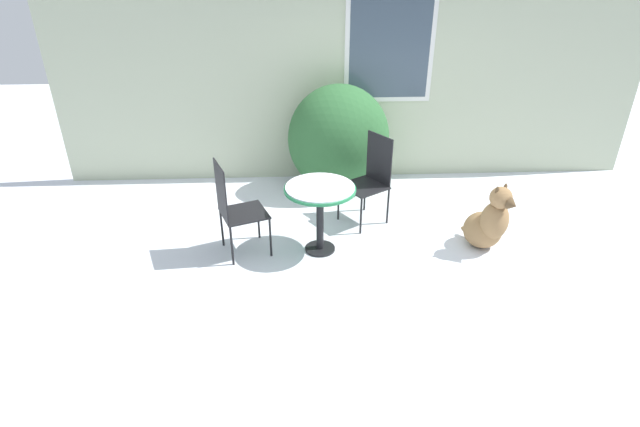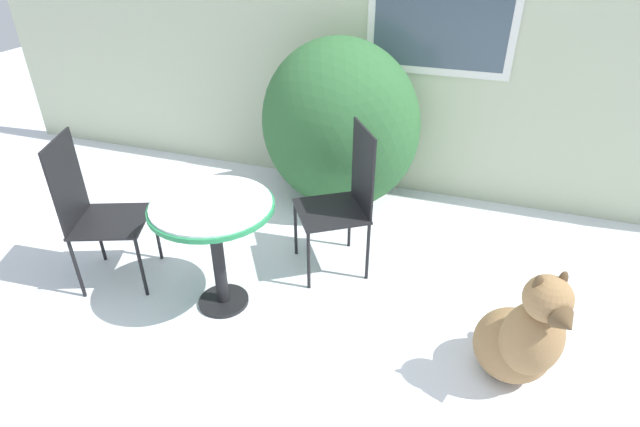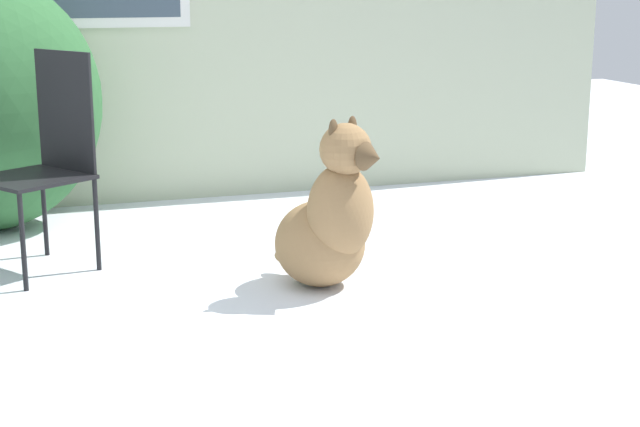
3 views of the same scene
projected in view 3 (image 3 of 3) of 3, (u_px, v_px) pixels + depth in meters
name	position (u px, v px, depth m)	size (l,w,h in m)	color
ground_plane	(40.00, 324.00, 4.09)	(16.00, 16.00, 0.00)	white
patio_chair_near_table	(46.00, 155.00, 4.76)	(0.64, 0.64, 1.07)	black
dog	(329.00, 223.00, 4.51)	(0.58, 0.63, 0.81)	#937047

